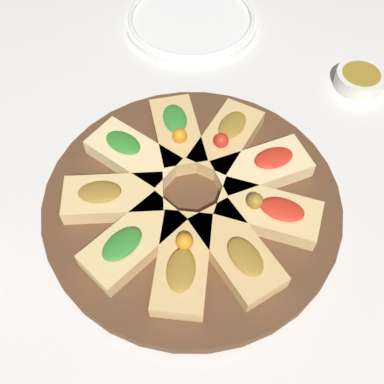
% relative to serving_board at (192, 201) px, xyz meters
% --- Properties ---
extents(ground_plane, '(3.00, 3.00, 0.00)m').
position_rel_serving_board_xyz_m(ground_plane, '(0.00, 0.00, -0.01)').
color(ground_plane, silver).
extents(serving_board, '(0.37, 0.37, 0.02)m').
position_rel_serving_board_xyz_m(serving_board, '(0.00, 0.00, 0.00)').
color(serving_board, '#51331E').
rests_on(serving_board, ground_plane).
extents(focaccia_slice_0, '(0.12, 0.13, 0.03)m').
position_rel_serving_board_xyz_m(focaccia_slice_0, '(0.06, -0.07, 0.02)').
color(focaccia_slice_0, '#DBB775').
rests_on(focaccia_slice_0, serving_board).
extents(focaccia_slice_1, '(0.13, 0.08, 0.04)m').
position_rel_serving_board_xyz_m(focaccia_slice_1, '(0.09, -0.02, 0.02)').
color(focaccia_slice_1, tan).
rests_on(focaccia_slice_1, serving_board).
extents(focaccia_slice_2, '(0.13, 0.10, 0.03)m').
position_rel_serving_board_xyz_m(focaccia_slice_2, '(0.09, 0.04, 0.02)').
color(focaccia_slice_2, tan).
rests_on(focaccia_slice_2, serving_board).
extents(focaccia_slice_3, '(0.10, 0.13, 0.04)m').
position_rel_serving_board_xyz_m(focaccia_slice_3, '(0.04, 0.09, 0.02)').
color(focaccia_slice_3, '#DBB775').
rests_on(focaccia_slice_3, serving_board).
extents(focaccia_slice_4, '(0.09, 0.13, 0.03)m').
position_rel_serving_board_xyz_m(focaccia_slice_4, '(-0.03, 0.09, 0.02)').
color(focaccia_slice_4, '#E5C689').
rests_on(focaccia_slice_4, serving_board).
extents(focaccia_slice_5, '(0.13, 0.11, 0.04)m').
position_rel_serving_board_xyz_m(focaccia_slice_5, '(-0.08, 0.05, 0.02)').
color(focaccia_slice_5, tan).
rests_on(focaccia_slice_5, serving_board).
extents(focaccia_slice_6, '(0.13, 0.07, 0.04)m').
position_rel_serving_board_xyz_m(focaccia_slice_6, '(-0.10, -0.01, 0.02)').
color(focaccia_slice_6, tan).
rests_on(focaccia_slice_6, serving_board).
extents(focaccia_slice_7, '(0.12, 0.13, 0.03)m').
position_rel_serving_board_xyz_m(focaccia_slice_7, '(-0.06, -0.07, 0.02)').
color(focaccia_slice_7, '#E5C689').
rests_on(focaccia_slice_7, serving_board).
extents(focaccia_slice_8, '(0.06, 0.12, 0.03)m').
position_rel_serving_board_xyz_m(focaccia_slice_8, '(-0.00, -0.10, 0.02)').
color(focaccia_slice_8, '#DBB775').
rests_on(focaccia_slice_8, serving_board).
extents(plate_left, '(0.23, 0.23, 0.02)m').
position_rel_serving_board_xyz_m(plate_left, '(-0.38, 0.03, -0.00)').
color(plate_left, white).
rests_on(plate_left, ground_plane).
extents(dipping_bowl, '(0.07, 0.07, 0.02)m').
position_rel_serving_board_xyz_m(dipping_bowl, '(-0.20, 0.28, 0.00)').
color(dipping_bowl, silver).
rests_on(dipping_bowl, ground_plane).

